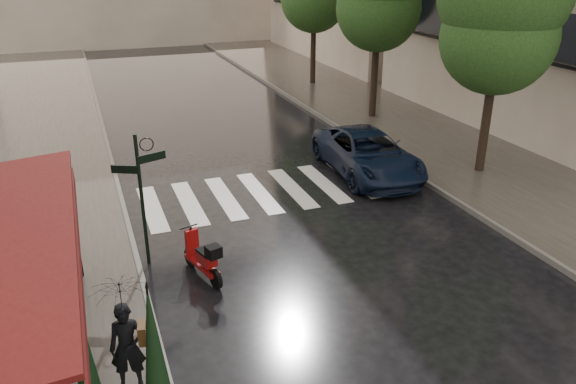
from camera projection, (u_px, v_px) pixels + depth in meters
ground at (235, 326)px, 10.76m from camera, size 120.00×120.00×0.00m
sidewalk_near at (17, 155)px, 19.58m from camera, size 6.00×60.00×0.12m
sidewalk_far at (387, 115)px, 24.38m from camera, size 5.50×60.00×0.12m
curb_near at (108, 145)px, 20.57m from camera, size 0.12×60.00×0.16m
curb_far at (328, 121)px, 23.46m from camera, size 0.12×60.00×0.16m
crosswalk at (276, 190)px, 16.88m from camera, size 7.85×3.20×0.01m
signpost at (141, 190)px, 12.23m from camera, size 1.17×0.29×3.10m
tree_near at (503, 1)px, 16.08m from camera, size 3.80×3.80×7.99m
pedestrian_with_umbrella at (122, 303)px, 8.50m from camera, size 1.05×1.06×2.38m
pedestrian_terrace at (23, 289)px, 10.10m from camera, size 0.97×0.81×1.80m
scooter at (203, 258)px, 12.17m from camera, size 0.68×1.54×1.04m
parked_car at (367, 153)px, 17.91m from camera, size 2.54×5.02×1.36m
parasol_front at (83, 351)px, 8.10m from camera, size 0.39×0.39×2.20m
parasol_back at (153, 339)px, 8.45m from camera, size 0.39×0.39×2.08m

